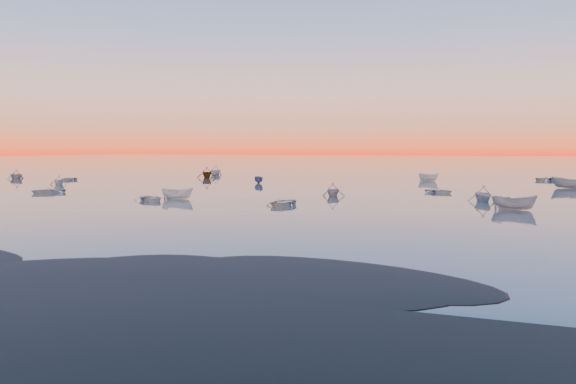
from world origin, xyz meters
The scene contains 6 objects.
ground centered at (0.00, 100.00, 0.00)m, with size 600.00×600.00×0.00m, color #686057.
mud_lobes centered at (0.00, -1.00, 0.01)m, with size 140.00×6.00×0.07m, color black, non-canonical shape.
moored_fleet centered at (0.00, 53.00, 0.00)m, with size 124.00×58.00×1.20m, color #BABBB6, non-canonical shape.
boat_near_left centered at (-12.30, 27.23, 0.00)m, with size 3.72×1.55×0.93m, color #BABBB6.
boat_near_center centered at (-11.00, 30.14, 0.00)m, with size 3.48×1.47×1.20m, color #BABBB6.
boat_near_right centered at (3.47, 39.21, 0.00)m, with size 3.25×1.46×1.14m, color slate.
Camera 1 is at (20.33, -21.07, 5.32)m, focal length 35.00 mm.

